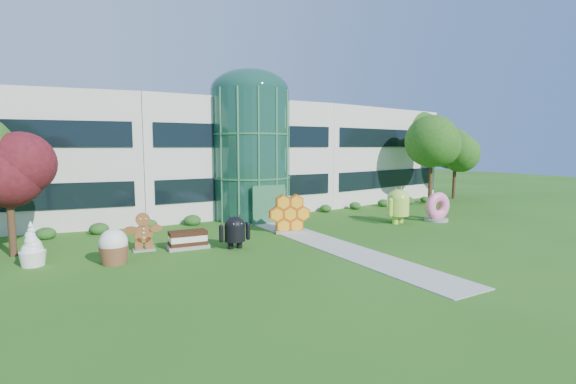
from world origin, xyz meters
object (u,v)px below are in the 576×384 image
android_green (398,203)px  android_black (235,230)px  donut (437,206)px  gingerbread (143,232)px

android_green → android_black: android_green is taller
android_black → donut: donut is taller
donut → android_black: bearing=-173.3°
donut → gingerbread: 20.95m
android_green → gingerbread: size_ratio=1.31×
android_black → gingerbread: size_ratio=0.93×
android_green → android_black: bearing=169.1°
android_black → donut: size_ratio=0.94×
android_black → donut: 16.44m
android_green → gingerbread: android_green is taller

